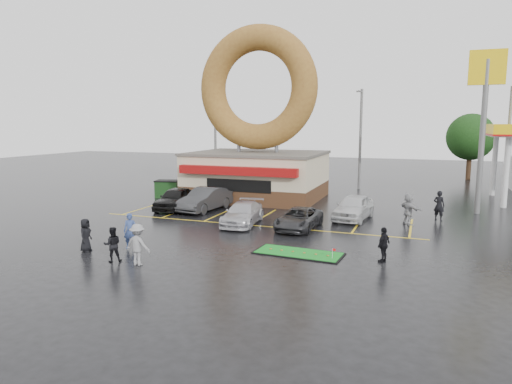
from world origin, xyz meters
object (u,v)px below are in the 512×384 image
(donut_shop, at_px, (257,142))
(putting_green, at_px, (299,253))
(car_silver, at_px, (243,213))
(person_blue, at_px, (130,231))
(streetlight_right, at_px, (508,138))
(shell_sign, at_px, (485,101))
(streetlight_left, at_px, (215,135))
(person_cameraman, at_px, (384,245))
(car_black, at_px, (176,199))
(dumpster, at_px, (168,189))
(car_white, at_px, (354,207))
(car_dgrey, at_px, (205,199))
(streetlight_mid, at_px, (360,137))
(car_grey, at_px, (299,219))

(donut_shop, height_order, putting_green, donut_shop)
(car_silver, relative_size, person_blue, 2.62)
(streetlight_right, bearing_deg, shell_sign, -106.83)
(donut_shop, distance_m, shell_sign, 16.29)
(streetlight_left, xyz_separation_m, person_blue, (6.46, -23.19, -3.93))
(shell_sign, bearing_deg, person_cameraman, -110.24)
(car_black, bearing_deg, dumpster, 121.40)
(streetlight_left, bearing_deg, person_blue, -74.43)
(donut_shop, height_order, car_silver, donut_shop)
(streetlight_right, height_order, car_white, streetlight_right)
(car_white, bearing_deg, car_silver, -140.98)
(person_blue, bearing_deg, car_black, 86.56)
(person_blue, relative_size, person_cameraman, 1.10)
(car_dgrey, bearing_deg, car_white, 10.26)
(car_silver, height_order, putting_green, car_silver)
(shell_sign, distance_m, streetlight_mid, 12.93)
(car_dgrey, xyz_separation_m, person_cameraman, (12.54, -7.97, -0.02))
(shell_sign, bearing_deg, dumpster, -176.88)
(car_white, xyz_separation_m, dumpster, (-15.50, 3.54, -0.12))
(streetlight_mid, distance_m, putting_green, 22.82)
(streetlight_left, bearing_deg, car_silver, -59.79)
(streetlight_right, distance_m, dumpster, 28.57)
(person_cameraman, bearing_deg, shell_sign, -176.53)
(car_silver, distance_m, person_blue, 7.45)
(car_dgrey, height_order, dumpster, car_dgrey)
(person_blue, bearing_deg, streetlight_left, 84.32)
(dumpster, bearing_deg, car_white, -25.74)
(car_dgrey, height_order, car_grey, car_dgrey)
(streetlight_mid, relative_size, car_white, 2.00)
(streetlight_left, distance_m, dumpster, 10.06)
(streetlight_mid, xyz_separation_m, streetlight_right, (12.00, 1.00, 0.00))
(streetlight_mid, bearing_deg, person_blue, -107.31)
(streetlight_left, relative_size, person_cameraman, 5.81)
(car_silver, bearing_deg, putting_green, -51.73)
(streetlight_right, relative_size, car_grey, 2.12)
(car_black, xyz_separation_m, person_blue, (3.07, -9.55, 0.09))
(streetlight_mid, bearing_deg, streetlight_left, -175.91)
(streetlight_right, distance_m, person_blue, 32.12)
(streetlight_right, bearing_deg, car_black, -145.32)
(streetlight_mid, xyz_separation_m, car_black, (-10.61, -14.64, -4.01))
(streetlight_left, distance_m, streetlight_right, 26.08)
(streetlight_mid, bearing_deg, streetlight_right, 4.76)
(car_black, relative_size, person_blue, 2.64)
(shell_sign, distance_m, streetlight_right, 10.68)
(streetlight_mid, relative_size, car_grey, 2.12)
(person_cameraman, bearing_deg, putting_green, -65.63)
(shell_sign, xyz_separation_m, car_grey, (-10.01, -8.50, -6.79))
(car_white, height_order, dumpster, car_white)
(putting_green, bearing_deg, car_white, 81.88)
(streetlight_mid, bearing_deg, car_silver, -104.31)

